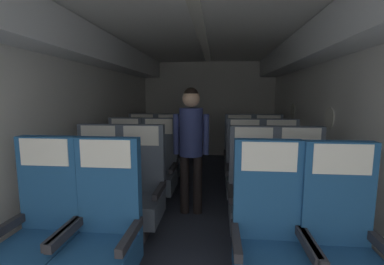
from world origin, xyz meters
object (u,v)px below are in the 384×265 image
seat_b_right_aisle (301,197)px  seat_d_right_aisle (268,157)px  seat_a_left_window (42,231)px  seat_a_left_aisle (103,235)px  seat_c_left_window (124,168)px  seat_d_left_aisle (169,155)px  seat_a_right_window (269,242)px  seat_b_right_window (253,196)px  seat_b_left_aisle (140,192)px  seat_c_right_window (244,172)px  seat_d_right_window (239,157)px  seat_b_left_window (97,190)px  seat_d_left_window (141,155)px  flight_attendant (191,138)px  seat_c_left_aisle (158,169)px  seat_a_right_aisle (342,248)px  seat_c_right_aisle (281,173)px

seat_b_right_aisle → seat_d_right_aisle: same height
seat_a_left_window → seat_a_left_aisle: (0.47, -0.01, 0.00)m
seat_c_left_window → seat_d_left_aisle: same height
seat_a_right_window → seat_b_right_aisle: size_ratio=1.00×
seat_b_right_window → seat_a_left_aisle: bearing=-143.3°
seat_b_left_aisle → seat_c_right_window: size_ratio=1.00×
seat_c_left_window → seat_b_right_aisle: bearing=-22.1°
seat_a_left_aisle → seat_d_right_window: size_ratio=1.00×
seat_b_left_window → seat_d_right_window: bearing=46.7°
seat_d_left_window → flight_attendant: (0.93, -1.07, 0.47)m
seat_c_left_aisle → seat_d_right_aisle: 1.79m
seat_b_left_aisle → seat_c_left_aisle: size_ratio=1.00×
seat_a_left_window → seat_b_left_aisle: bearing=60.8°
seat_a_right_window → seat_b_right_aisle: (0.46, 0.84, 0.00)m
seat_a_right_window → seat_d_right_window: (0.00, 2.52, 0.00)m
seat_a_right_aisle → seat_c_left_window: (-2.05, 1.70, 0.00)m
seat_b_right_aisle → flight_attendant: bearing=152.1°
seat_b_right_aisle → seat_d_left_aisle: same height
seat_a_right_aisle → seat_c_right_window: same height
seat_b_right_aisle → seat_c_right_aisle: size_ratio=1.00×
seat_a_right_window → seat_b_left_aisle: bearing=143.3°
seat_a_right_window → seat_d_left_window: size_ratio=1.00×
seat_a_left_window → seat_d_left_aisle: same height
seat_a_right_window → seat_b_left_window: size_ratio=1.00×
seat_a_left_window → seat_a_right_aisle: size_ratio=1.00×
seat_b_left_window → seat_d_left_window: (-0.01, 1.66, 0.00)m
seat_a_left_aisle → seat_a_right_aisle: (1.59, -0.01, 0.00)m
seat_d_left_aisle → seat_d_left_window: bearing=180.0°
seat_a_left_window → seat_b_left_window: (0.02, 0.84, 0.00)m
seat_c_left_aisle → seat_d_left_aisle: 0.83m
seat_c_left_window → seat_d_right_window: (1.60, 0.85, 0.00)m
seat_a_right_aisle → seat_d_left_window: size_ratio=1.00×
seat_b_left_window → seat_d_left_window: size_ratio=1.00×
seat_c_right_window → seat_b_right_aisle: bearing=-61.2°
seat_b_left_window → seat_d_left_aisle: same height
seat_a_left_aisle → seat_a_right_aisle: bearing=-0.4°
seat_b_left_aisle → seat_d_right_window: bearing=56.0°
seat_a_left_aisle → seat_b_right_window: size_ratio=1.00×
seat_b_left_window → seat_a_right_aisle: bearing=-23.0°
seat_d_right_window → seat_c_right_aisle: bearing=-61.8°
seat_b_left_aisle → seat_a_left_aisle: bearing=-90.5°
seat_a_left_window → seat_c_left_aisle: same height
seat_d_left_window → seat_c_right_window: bearing=-27.5°
seat_c_right_aisle → flight_attendant: (-1.12, -0.24, 0.47)m
seat_a_right_window → seat_d_right_window: bearing=89.9°
seat_c_left_window → seat_c_right_window: size_ratio=1.00×
seat_c_right_aisle → seat_d_right_window: size_ratio=1.00×
seat_a_right_window → seat_b_right_window: (0.01, 0.83, 0.00)m
seat_c_right_aisle → seat_d_left_aisle: same height
seat_a_left_window → seat_c_right_aisle: same height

